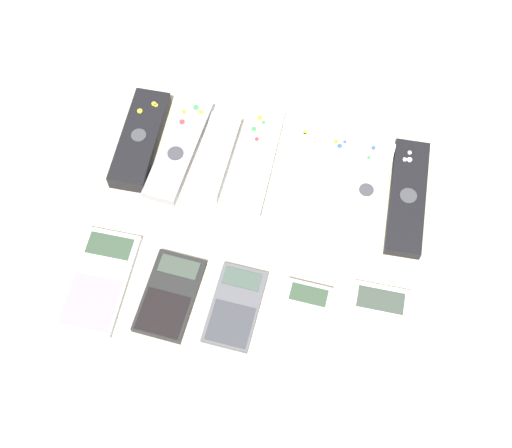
{
  "coord_description": "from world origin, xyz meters",
  "views": [
    {
      "loc": [
        0.11,
        -0.43,
        0.97
      ],
      "look_at": [
        0.0,
        0.03,
        0.01
      ],
      "focal_mm": 50.0,
      "sensor_mm": 36.0,
      "label": 1
    }
  ],
  "objects_px": {
    "remote_3": "(255,161)",
    "remote_6": "(368,184)",
    "remote_2": "(215,158)",
    "calculator_3": "(302,323)",
    "remote_4": "(292,173)",
    "calculator_0": "(99,280)",
    "remote_7": "(407,197)",
    "remote_0": "(140,139)",
    "remote_5": "(328,178)",
    "calculator_2": "(237,307)",
    "remote_1": "(179,149)",
    "calculator_4": "(375,335)",
    "calculator_1": "(170,295)"
  },
  "relations": [
    {
      "from": "remote_4",
      "to": "calculator_2",
      "type": "relative_size",
      "value": 1.67
    },
    {
      "from": "remote_6",
      "to": "calculator_3",
      "type": "bearing_deg",
      "value": -98.9
    },
    {
      "from": "remote_2",
      "to": "calculator_4",
      "type": "distance_m",
      "value": 0.37
    },
    {
      "from": "calculator_0",
      "to": "calculator_4",
      "type": "relative_size",
      "value": 1.06
    },
    {
      "from": "remote_2",
      "to": "remote_3",
      "type": "distance_m",
      "value": 0.06
    },
    {
      "from": "remote_0",
      "to": "remote_6",
      "type": "relative_size",
      "value": 1.1
    },
    {
      "from": "remote_4",
      "to": "calculator_0",
      "type": "xyz_separation_m",
      "value": [
        -0.24,
        -0.24,
        -0.0
      ]
    },
    {
      "from": "remote_3",
      "to": "remote_2",
      "type": "bearing_deg",
      "value": -172.25
    },
    {
      "from": "calculator_2",
      "to": "calculator_3",
      "type": "relative_size",
      "value": 1.04
    },
    {
      "from": "calculator_2",
      "to": "calculator_3",
      "type": "height_order",
      "value": "calculator_3"
    },
    {
      "from": "calculator_3",
      "to": "remote_5",
      "type": "bearing_deg",
      "value": 92.9
    },
    {
      "from": "calculator_1",
      "to": "remote_7",
      "type": "bearing_deg",
      "value": 39.49
    },
    {
      "from": "remote_3",
      "to": "remote_6",
      "type": "distance_m",
      "value": 0.18
    },
    {
      "from": "remote_2",
      "to": "remote_4",
      "type": "bearing_deg",
      "value": 2.53
    },
    {
      "from": "remote_5",
      "to": "calculator_4",
      "type": "relative_size",
      "value": 1.42
    },
    {
      "from": "calculator_0",
      "to": "calculator_4",
      "type": "height_order",
      "value": "calculator_0"
    },
    {
      "from": "calculator_1",
      "to": "remote_5",
      "type": "bearing_deg",
      "value": 54.71
    },
    {
      "from": "remote_5",
      "to": "calculator_1",
      "type": "relative_size",
      "value": 1.63
    },
    {
      "from": "calculator_4",
      "to": "remote_7",
      "type": "bearing_deg",
      "value": 85.3
    },
    {
      "from": "remote_3",
      "to": "remote_0",
      "type": "bearing_deg",
      "value": -179.59
    },
    {
      "from": "calculator_4",
      "to": "calculator_3",
      "type": "bearing_deg",
      "value": -177.06
    },
    {
      "from": "calculator_2",
      "to": "calculator_3",
      "type": "bearing_deg",
      "value": -0.45
    },
    {
      "from": "calculator_0",
      "to": "calculator_2",
      "type": "bearing_deg",
      "value": 0.65
    },
    {
      "from": "remote_1",
      "to": "remote_0",
      "type": "bearing_deg",
      "value": -176.84
    },
    {
      "from": "remote_2",
      "to": "remote_3",
      "type": "relative_size",
      "value": 0.81
    },
    {
      "from": "calculator_2",
      "to": "remote_2",
      "type": "bearing_deg",
      "value": 113.43
    },
    {
      "from": "remote_3",
      "to": "remote_7",
      "type": "height_order",
      "value": "remote_3"
    },
    {
      "from": "remote_5",
      "to": "remote_3",
      "type": "bearing_deg",
      "value": 179.23
    },
    {
      "from": "remote_5",
      "to": "calculator_0",
      "type": "height_order",
      "value": "remote_5"
    },
    {
      "from": "remote_7",
      "to": "calculator_0",
      "type": "distance_m",
      "value": 0.48
    },
    {
      "from": "calculator_1",
      "to": "calculator_4",
      "type": "distance_m",
      "value": 0.3
    },
    {
      "from": "remote_1",
      "to": "remote_5",
      "type": "distance_m",
      "value": 0.24
    },
    {
      "from": "calculator_4",
      "to": "calculator_1",
      "type": "bearing_deg",
      "value": -179.49
    },
    {
      "from": "remote_4",
      "to": "calculator_0",
      "type": "height_order",
      "value": "remote_4"
    },
    {
      "from": "remote_4",
      "to": "calculator_2",
      "type": "height_order",
      "value": "remote_4"
    },
    {
      "from": "remote_0",
      "to": "remote_7",
      "type": "height_order",
      "value": "remote_0"
    },
    {
      "from": "remote_2",
      "to": "calculator_3",
      "type": "xyz_separation_m",
      "value": [
        0.19,
        -0.23,
        -0.0
      ]
    },
    {
      "from": "remote_4",
      "to": "calculator_1",
      "type": "relative_size",
      "value": 1.58
    },
    {
      "from": "remote_2",
      "to": "remote_5",
      "type": "bearing_deg",
      "value": 3.59
    },
    {
      "from": "remote_0",
      "to": "remote_1",
      "type": "xyz_separation_m",
      "value": [
        0.06,
        -0.0,
        -0.01
      ]
    },
    {
      "from": "remote_4",
      "to": "calculator_4",
      "type": "height_order",
      "value": "remote_4"
    },
    {
      "from": "remote_3",
      "to": "remote_6",
      "type": "relative_size",
      "value": 1.18
    },
    {
      "from": "calculator_0",
      "to": "remote_6",
      "type": "bearing_deg",
      "value": 33.74
    },
    {
      "from": "calculator_1",
      "to": "calculator_2",
      "type": "distance_m",
      "value": 0.1
    },
    {
      "from": "remote_1",
      "to": "remote_7",
      "type": "height_order",
      "value": "same"
    },
    {
      "from": "remote_7",
      "to": "calculator_3",
      "type": "height_order",
      "value": "same"
    },
    {
      "from": "remote_3",
      "to": "remote_6",
      "type": "xyz_separation_m",
      "value": [
        0.18,
        0.0,
        -0.0
      ]
    },
    {
      "from": "remote_4",
      "to": "calculator_3",
      "type": "xyz_separation_m",
      "value": [
        0.06,
        -0.24,
        -0.0
      ]
    },
    {
      "from": "remote_5",
      "to": "remote_6",
      "type": "relative_size",
      "value": 1.32
    },
    {
      "from": "remote_3",
      "to": "calculator_2",
      "type": "relative_size",
      "value": 1.53
    }
  ]
}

